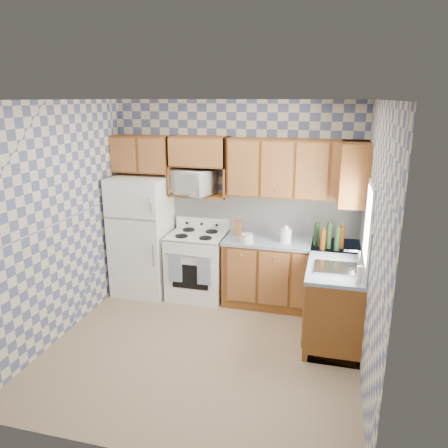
{
  "coord_description": "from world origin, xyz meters",
  "views": [
    {
      "loc": [
        1.31,
        -4.16,
        2.72
      ],
      "look_at": [
        0.05,
        0.75,
        1.25
      ],
      "focal_mm": 35.0,
      "sensor_mm": 36.0,
      "label": 1
    }
  ],
  "objects_px": {
    "refrigerator": "(142,236)",
    "microwave": "(191,182)",
    "stove_body": "(197,266)",
    "electric_kettle": "(286,236)"
  },
  "relations": [
    {
      "from": "refrigerator",
      "to": "electric_kettle",
      "type": "height_order",
      "value": "refrigerator"
    },
    {
      "from": "microwave",
      "to": "refrigerator",
      "type": "bearing_deg",
      "value": -147.79
    },
    {
      "from": "stove_body",
      "to": "electric_kettle",
      "type": "xyz_separation_m",
      "value": [
        1.22,
        -0.07,
        0.56
      ]
    },
    {
      "from": "electric_kettle",
      "to": "refrigerator",
      "type": "bearing_deg",
      "value": 178.86
    },
    {
      "from": "stove_body",
      "to": "microwave",
      "type": "distance_m",
      "value": 1.18
    },
    {
      "from": "stove_body",
      "to": "refrigerator",
      "type": "bearing_deg",
      "value": -178.22
    },
    {
      "from": "refrigerator",
      "to": "electric_kettle",
      "type": "distance_m",
      "value": 2.03
    },
    {
      "from": "stove_body",
      "to": "microwave",
      "type": "bearing_deg",
      "value": 130.37
    },
    {
      "from": "refrigerator",
      "to": "microwave",
      "type": "distance_m",
      "value": 1.05
    },
    {
      "from": "stove_body",
      "to": "microwave",
      "type": "relative_size",
      "value": 1.5
    }
  ]
}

